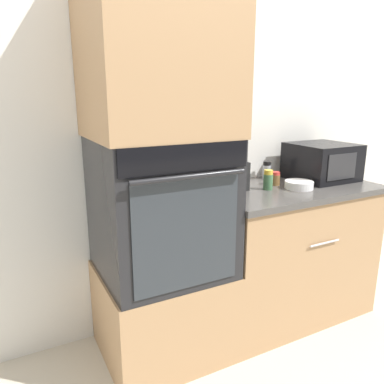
% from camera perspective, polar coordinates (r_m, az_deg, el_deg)
% --- Properties ---
extents(ground_plane, '(12.00, 12.00, 0.00)m').
position_cam_1_polar(ground_plane, '(2.27, 7.64, -24.24)').
color(ground_plane, beige).
extents(wall_back, '(8.00, 0.05, 2.50)m').
position_cam_1_polar(wall_back, '(2.31, -0.43, 10.46)').
color(wall_back, silver).
rests_on(wall_back, ground_plane).
extents(oven_cabinet_base, '(0.67, 0.60, 0.50)m').
position_cam_1_polar(oven_cabinet_base, '(2.20, -4.37, -17.50)').
color(oven_cabinet_base, '#A87F56').
rests_on(oven_cabinet_base, ground_plane).
extents(wall_oven, '(0.64, 0.64, 0.72)m').
position_cam_1_polar(wall_oven, '(1.94, -4.68, -2.21)').
color(wall_oven, black).
rests_on(wall_oven, oven_cabinet_base).
extents(oven_cabinet_upper, '(0.67, 0.60, 0.85)m').
position_cam_1_polar(oven_cabinet_upper, '(1.88, -5.26, 21.39)').
color(oven_cabinet_upper, '#A87F56').
rests_on(oven_cabinet_upper, wall_oven).
extents(counter_unit, '(1.09, 0.63, 0.87)m').
position_cam_1_polar(counter_unit, '(2.54, 14.08, -8.61)').
color(counter_unit, '#A87F56').
rests_on(counter_unit, ground_plane).
extents(microwave, '(0.39, 0.38, 0.24)m').
position_cam_1_polar(microwave, '(2.64, 19.15, 4.40)').
color(microwave, black).
rests_on(microwave, counter_unit).
extents(knife_block, '(0.10, 0.14, 0.21)m').
position_cam_1_polar(knife_block, '(2.25, 6.81, 2.56)').
color(knife_block, black).
rests_on(knife_block, counter_unit).
extents(bowl, '(0.17, 0.17, 0.05)m').
position_cam_1_polar(bowl, '(2.35, 15.99, 1.07)').
color(bowl, white).
rests_on(bowl, counter_unit).
extents(condiment_jar_near, '(0.05, 0.05, 0.10)m').
position_cam_1_polar(condiment_jar_near, '(2.28, 3.05, 1.89)').
color(condiment_jar_near, '#427047').
rests_on(condiment_jar_near, counter_unit).
extents(condiment_jar_mid, '(0.06, 0.06, 0.08)m').
position_cam_1_polar(condiment_jar_mid, '(2.40, 12.56, 2.01)').
color(condiment_jar_mid, brown).
rests_on(condiment_jar_mid, counter_unit).
extents(condiment_jar_far, '(0.06, 0.06, 0.12)m').
position_cam_1_polar(condiment_jar_far, '(2.57, 11.32, 3.26)').
color(condiment_jar_far, silver).
rests_on(condiment_jar_far, counter_unit).
extents(condiment_jar_back, '(0.06, 0.06, 0.12)m').
position_cam_1_polar(condiment_jar_back, '(2.27, 11.52, 1.80)').
color(condiment_jar_back, '#427047').
rests_on(condiment_jar_back, counter_unit).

